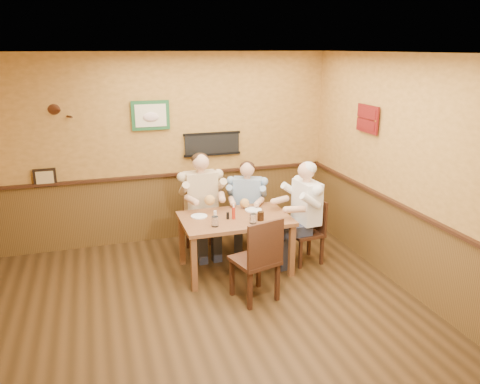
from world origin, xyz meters
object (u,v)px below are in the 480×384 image
Objects in this scene: chair_back_right at (247,221)px; hot_sauce_bottle at (234,212)px; diner_tan_shirt at (201,208)px; diner_white_elder at (306,218)px; dining_table at (235,224)px; diner_blue_polo at (247,210)px; salt_shaker at (215,215)px; chair_back_left at (202,221)px; chair_right_end at (306,231)px; cola_tumbler at (261,216)px; water_glass_left at (215,221)px; pepper_shaker at (228,216)px; chair_near_side at (255,258)px; water_glass_mid at (253,219)px.

chair_back_right is 4.71× the size of hot_sauce_bottle.
diner_white_elder is at bearing -33.41° from diner_tan_shirt.
dining_table is 0.76m from diner_blue_polo.
salt_shaker is at bearing 173.18° from dining_table.
chair_right_end is at bearing -33.41° from chair_back_left.
chair_right_end is (1.27, -0.77, -0.01)m from chair_back_left.
chair_back_left is 1.14m from cola_tumbler.
chair_right_end is 8.79× the size of salt_shaker.
chair_back_left is 7.21× the size of water_glass_left.
pepper_shaker is (0.17, -0.76, 0.14)m from diner_tan_shirt.
hot_sauce_bottle is at bearing -101.82° from chair_near_side.
diner_tan_shirt reaches higher than diner_white_elder.
pepper_shaker is at bearing -96.26° from chair_near_side.
chair_near_side is 0.78m from hot_sauce_bottle.
dining_table is at bearing 56.83° from hot_sauce_bottle.
dining_table is at bearing -104.94° from chair_near_side.
chair_near_side is 0.79m from pepper_shaker.
water_glass_mid is at bearing -69.24° from diner_tan_shirt.
diner_tan_shirt is at bearing 112.97° from water_glass_mid.
chair_back_right is 6.45× the size of water_glass_left.
water_glass_left is at bearing -177.09° from cola_tumbler.
diner_tan_shirt reaches higher than water_glass_mid.
hot_sauce_bottle reaches higher than chair_back_left.
chair_right_end is 0.19m from diner_white_elder.
pepper_shaker is (0.22, 0.20, -0.02)m from water_glass_left.
diner_tan_shirt reaches higher than chair_right_end.
chair_back_right is 0.80× the size of chair_near_side.
water_glass_mid is (-0.24, -0.95, 0.40)m from chair_back_right.
water_glass_mid is at bearing -63.60° from dining_table.
hot_sauce_bottle is (-0.04, -0.06, 0.18)m from dining_table.
cola_tumbler is (0.56, -0.93, 0.35)m from chair_back_left.
chair_near_side is 8.05× the size of water_glass_left.
salt_shaker is at bearing -90.04° from diner_tan_shirt.
chair_near_side is 0.81× the size of diner_white_elder.
chair_right_end is 7.00× the size of water_glass_left.
water_glass_mid is 0.51m from salt_shaker.
water_glass_mid is at bearing -51.65° from hot_sauce_bottle.
pepper_shaker is at bearing 135.75° from water_glass_mid.
diner_tan_shirt reaches higher than water_glass_left.
hot_sauce_bottle is 0.09m from pepper_shaker.
chair_back_right is at bearing 51.44° from water_glass_left.
chair_back_left is at bearing -126.51° from chair_right_end.
chair_right_end is (0.61, -0.71, 0.04)m from chair_back_right.
pepper_shaker reaches higher than chair_back_right.
diner_white_elder is at bearing -2.90° from dining_table.
cola_tumbler is (-0.72, -0.16, 0.17)m from diner_white_elder.
water_glass_left is at bearing -87.17° from diner_white_elder.
dining_table is at bearing 20.47° from pepper_shaker.
diner_white_elder is 14.22× the size of pepper_shaker.
chair_back_left is 0.70× the size of diner_tan_shirt.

